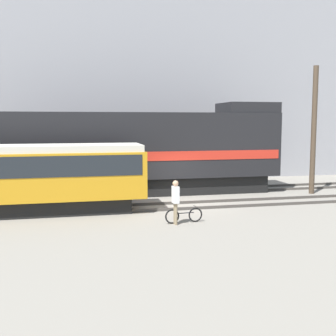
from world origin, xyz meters
name	(u,v)px	position (x,y,z in m)	size (l,w,h in m)	color
ground_plane	(182,204)	(0.00, 0.00, 0.00)	(120.00, 120.00, 0.00)	gray
track_near	(186,205)	(0.00, -0.60, 0.07)	(60.00, 1.50, 0.14)	#47423D
track_far	(167,192)	(0.00, 3.53, 0.07)	(60.00, 1.51, 0.14)	#47423D
building_backdrop	(143,84)	(0.00, 11.69, 6.91)	(33.36, 6.00, 13.83)	#99999E
freight_locomotive	(137,151)	(-1.73, 3.53, 2.43)	(16.46, 3.04, 5.20)	black
streetcar	(17,175)	(-7.68, -0.60, 1.76)	(11.20, 2.54, 3.08)	black
bicycle	(184,215)	(-0.91, -3.71, 0.31)	(1.61, 0.44, 0.66)	black
person	(176,198)	(-1.31, -3.89, 1.09)	(0.25, 0.38, 1.79)	#8C7A5B
utility_pole_left	(314,131)	(8.04, 1.46, 3.60)	(0.30, 0.30, 7.20)	#4C3D2D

